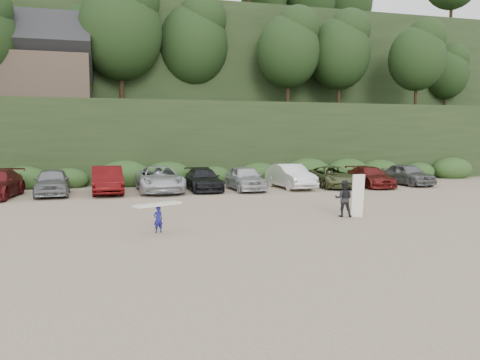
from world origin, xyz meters
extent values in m
plane|color=tan|center=(0.00, 0.00, 0.00)|extent=(120.00, 120.00, 0.00)
cube|color=black|center=(0.00, 22.00, 3.00)|extent=(80.00, 14.00, 6.00)
cube|color=black|center=(0.00, 40.00, 8.00)|extent=(90.00, 30.00, 16.00)
ellipsoid|color=black|center=(0.00, 22.00, 11.00)|extent=(66.00, 12.00, 10.00)
cube|color=#2B491E|center=(-0.55, 14.50, 0.60)|extent=(46.20, 2.00, 1.20)
cube|color=brown|center=(-12.00, 24.00, 8.00)|extent=(8.00, 6.00, 4.00)
imported|color=gray|center=(-9.61, 10.08, 0.79)|extent=(2.18, 4.73, 1.57)
imported|color=#580D0F|center=(-6.57, 10.20, 0.82)|extent=(1.96, 5.03, 1.63)
imported|color=silver|center=(-3.50, 10.25, 0.79)|extent=(2.77, 5.75, 1.58)
imported|color=black|center=(-0.80, 10.33, 0.69)|extent=(2.00, 4.78, 1.38)
imported|color=#B8B8BD|center=(1.79, 9.83, 0.78)|extent=(1.93, 4.59, 1.55)
imported|color=white|center=(4.96, 10.18, 0.79)|extent=(2.07, 4.94, 1.59)
imported|color=#545D36|center=(7.95, 10.14, 0.70)|extent=(2.58, 5.13, 1.39)
imported|color=maroon|center=(10.50, 9.68, 0.68)|extent=(2.15, 4.77, 1.36)
imported|color=slate|center=(13.70, 10.18, 0.76)|extent=(2.07, 4.55, 1.51)
imported|color=navy|center=(-4.61, -2.17, 0.47)|extent=(0.40, 0.33, 0.94)
cube|color=white|center=(-4.61, -2.17, 1.00)|extent=(1.74, 1.26, 0.07)
imported|color=black|center=(3.21, -0.76, 0.76)|extent=(0.93, 0.86, 1.53)
cube|color=white|center=(3.70, -1.03, 0.90)|extent=(0.54, 0.33, 1.80)
camera|label=1|loc=(-5.90, -18.45, 3.30)|focal=35.00mm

